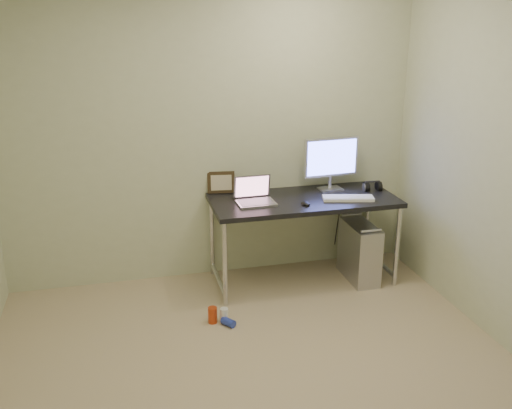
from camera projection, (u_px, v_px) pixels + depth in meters
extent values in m
plane|color=tan|center=(264.00, 389.00, 3.56)|extent=(3.50, 3.50, 0.00)
cube|color=beige|center=(211.00, 136.00, 4.77)|extent=(3.50, 0.02, 2.50)
cube|color=black|center=(304.00, 200.00, 4.78)|extent=(1.56, 0.68, 0.04)
cylinder|color=silver|center=(225.00, 265.00, 4.46)|extent=(0.04, 0.04, 0.71)
cylinder|color=silver|center=(212.00, 237.00, 5.01)|extent=(0.04, 0.04, 0.71)
cylinder|color=silver|center=(397.00, 247.00, 4.80)|extent=(0.04, 0.04, 0.71)
cylinder|color=silver|center=(367.00, 222.00, 5.35)|extent=(0.04, 0.04, 0.71)
cylinder|color=silver|center=(219.00, 280.00, 4.82)|extent=(0.04, 0.60, 0.04)
cylinder|color=silver|center=(379.00, 262.00, 5.16)|extent=(0.04, 0.60, 0.04)
cube|color=#A6A6AA|center=(359.00, 252.00, 4.96)|extent=(0.21, 0.48, 0.50)
cylinder|color=silver|center=(371.00, 231.00, 4.69)|extent=(0.18, 0.02, 0.02)
cylinder|color=silver|center=(352.00, 215.00, 5.06)|extent=(0.18, 0.02, 0.02)
cylinder|color=black|center=(338.00, 221.00, 5.26)|extent=(0.01, 0.16, 0.69)
cylinder|color=black|center=(348.00, 223.00, 5.27)|extent=(0.02, 0.11, 0.71)
cylinder|color=#BB3914|center=(213.00, 315.00, 4.30)|extent=(0.09, 0.09, 0.13)
cylinder|color=white|center=(224.00, 315.00, 4.31)|extent=(0.07, 0.07, 0.11)
cylinder|color=#283BB5|center=(228.00, 322.00, 4.26)|extent=(0.11, 0.12, 0.06)
cube|color=silver|center=(256.00, 203.00, 4.63)|extent=(0.31, 0.23, 0.02)
cube|color=gray|center=(256.00, 202.00, 4.63)|extent=(0.28, 0.19, 0.00)
cube|color=gray|center=(252.00, 186.00, 4.71)|extent=(0.31, 0.05, 0.20)
cube|color=#855462|center=(252.00, 187.00, 4.70)|extent=(0.28, 0.04, 0.17)
cube|color=silver|center=(330.00, 189.00, 5.00)|extent=(0.21, 0.16, 0.01)
cylinder|color=silver|center=(330.00, 182.00, 5.00)|extent=(0.03, 0.03, 0.11)
cube|color=silver|center=(331.00, 157.00, 4.92)|extent=(0.50, 0.07, 0.34)
cube|color=#4C59DC|center=(332.00, 158.00, 4.90)|extent=(0.45, 0.04, 0.30)
cube|color=white|center=(348.00, 198.00, 4.74)|extent=(0.44, 0.23, 0.03)
ellipsoid|color=black|center=(369.00, 197.00, 4.76)|extent=(0.07, 0.11, 0.04)
ellipsoid|color=black|center=(305.00, 203.00, 4.61)|extent=(0.07, 0.11, 0.04)
cylinder|color=black|center=(366.00, 188.00, 4.97)|extent=(0.04, 0.10, 0.10)
cylinder|color=black|center=(378.00, 187.00, 4.99)|extent=(0.04, 0.10, 0.10)
cube|color=black|center=(373.00, 182.00, 4.97)|extent=(0.13, 0.02, 0.01)
cube|color=black|center=(221.00, 182.00, 4.89)|extent=(0.24, 0.10, 0.19)
cylinder|color=silver|center=(250.00, 187.00, 4.91)|extent=(0.01, 0.01, 0.09)
cylinder|color=white|center=(250.00, 181.00, 4.89)|extent=(0.05, 0.04, 0.04)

